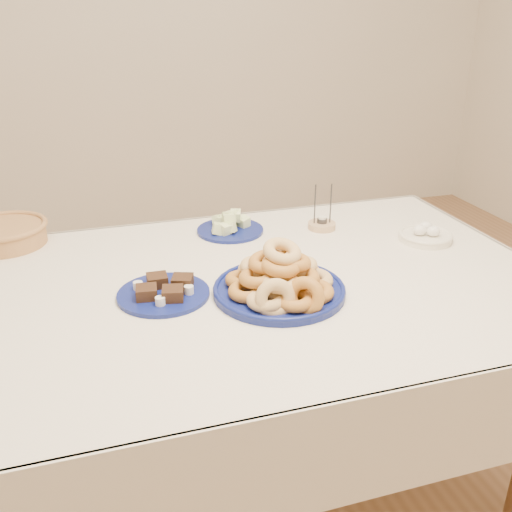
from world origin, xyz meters
name	(u,v)px	position (x,y,z in m)	size (l,w,h in m)	color
ground	(252,484)	(0.00, 0.00, 0.00)	(5.00, 5.00, 0.00)	#936745
dining_table	(251,315)	(0.00, 0.00, 0.64)	(1.71, 1.11, 0.75)	brown
donut_platter	(280,281)	(0.05, -0.10, 0.79)	(0.44, 0.44, 0.16)	navy
melon_plate	(230,226)	(0.04, 0.38, 0.77)	(0.28, 0.28, 0.08)	navy
brownie_plate	(164,292)	(-0.24, -0.01, 0.76)	(0.30, 0.30, 0.04)	navy
wicker_basket	(5,233)	(-0.67, 0.49, 0.79)	(0.29, 0.29, 0.07)	olive
candle_holder	(322,224)	(0.35, 0.32, 0.76)	(0.11, 0.11, 0.16)	tan
egg_bowl	(425,235)	(0.63, 0.12, 0.77)	(0.22, 0.22, 0.06)	white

